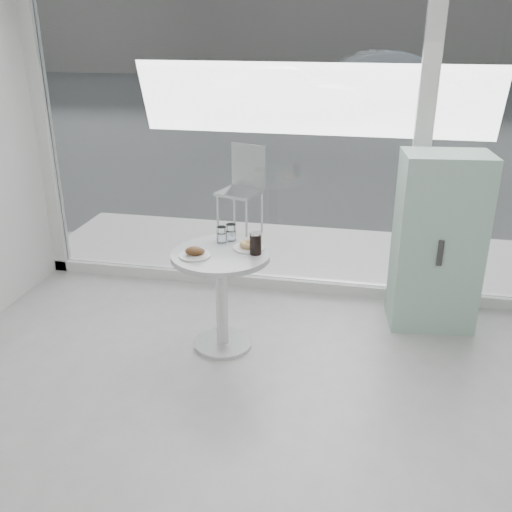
% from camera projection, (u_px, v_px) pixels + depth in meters
% --- Properties ---
extents(room_shell, '(6.00, 6.00, 6.00)m').
position_uv_depth(room_shell, '(145.00, 210.00, 1.33)').
color(room_shell, silver).
rests_on(room_shell, ground).
extents(storefront, '(5.00, 0.14, 3.00)m').
position_uv_depth(storefront, '(321.00, 100.00, 4.61)').
color(storefront, silver).
rests_on(storefront, ground).
extents(main_table, '(0.72, 0.72, 0.77)m').
position_uv_depth(main_table, '(221.00, 280.00, 4.17)').
color(main_table, silver).
rests_on(main_table, ground).
extents(patio_deck, '(5.60, 1.60, 0.05)m').
position_uv_depth(patio_deck, '(315.00, 255.00, 6.00)').
color(patio_deck, beige).
rests_on(patio_deck, ground).
extents(street, '(40.00, 24.00, 0.00)m').
position_uv_depth(street, '(358.00, 103.00, 17.04)').
color(street, '#3D3D3D').
rests_on(street, ground).
extents(mint_cabinet, '(0.69, 0.50, 1.41)m').
position_uv_depth(mint_cabinet, '(438.00, 242.00, 4.46)').
color(mint_cabinet, '#9BC5B3').
rests_on(mint_cabinet, ground).
extents(patio_chair, '(0.53, 0.53, 0.99)m').
position_uv_depth(patio_chair, '(243.00, 184.00, 6.35)').
color(patio_chair, silver).
rests_on(patio_chair, patio_deck).
extents(car_white, '(4.18, 2.46, 1.33)m').
position_uv_depth(car_white, '(285.00, 88.00, 14.65)').
color(car_white, silver).
rests_on(car_white, street).
extents(car_silver, '(4.80, 2.63, 1.50)m').
position_uv_depth(car_silver, '(398.00, 78.00, 16.45)').
color(car_silver, '#ABAFB3').
rests_on(car_silver, street).
extents(plate_fritter, '(0.22, 0.22, 0.07)m').
position_uv_depth(plate_fritter, '(195.00, 253.00, 4.01)').
color(plate_fritter, silver).
rests_on(plate_fritter, main_table).
extents(plate_donut, '(0.23, 0.23, 0.06)m').
position_uv_depth(plate_donut, '(249.00, 246.00, 4.15)').
color(plate_donut, silver).
rests_on(plate_donut, main_table).
extents(water_tumbler_a, '(0.07, 0.07, 0.12)m').
position_uv_depth(water_tumbler_a, '(222.00, 236.00, 4.26)').
color(water_tumbler_a, white).
rests_on(water_tumbler_a, main_table).
extents(water_tumbler_b, '(0.08, 0.08, 0.13)m').
position_uv_depth(water_tumbler_b, '(231.00, 233.00, 4.29)').
color(water_tumbler_b, white).
rests_on(water_tumbler_b, main_table).
extents(cola_glass, '(0.08, 0.08, 0.16)m').
position_uv_depth(cola_glass, '(256.00, 244.00, 4.03)').
color(cola_glass, white).
rests_on(cola_glass, main_table).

